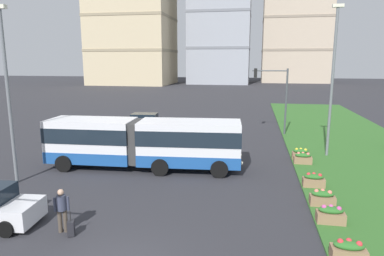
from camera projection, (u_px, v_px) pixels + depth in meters
The scene contains 15 objects.
articulated_bus at pixel (144, 142), 20.86m from camera, with size 11.96×3.40×3.00m.
car_black_sedan at pixel (146, 122), 32.84m from camera, with size 4.52×2.28×1.58m.
pedestrian_crossing at pixel (62, 208), 13.10m from camera, with size 0.55×0.36×1.74m.
rolling_suitcase at pixel (71, 228), 12.96m from camera, with size 0.36×0.42×0.97m.
flower_planter_0 at pixel (349, 251), 11.19m from camera, with size 1.10×0.56×0.74m.
flower_planter_1 at pixel (331, 214), 13.82m from camera, with size 1.10×0.56×0.74m.
flower_planter_2 at pixel (323, 198), 15.51m from camera, with size 1.10×0.56×0.74m.
flower_planter_3 at pixel (314, 180), 17.81m from camera, with size 1.10×0.56×0.74m.
flower_planter_4 at pixel (303, 158), 21.84m from camera, with size 1.10×0.56×0.74m.
flower_planter_5 at pixel (301, 154), 22.85m from camera, with size 1.10×0.56×0.74m.
traffic_light_far_right at pixel (275, 90), 30.06m from camera, with size 3.10×0.28×5.87m.
streetlight_left at pixel (8, 89), 17.74m from camera, with size 0.70×0.28×9.24m.
streetlight_median at pixel (333, 77), 22.76m from camera, with size 0.70×0.28×10.08m.
apartment_tower_westcentre at pixel (220, 15), 98.58m from camera, with size 17.37×15.88×38.82m.
apartment_tower_centre at pixel (297, 4), 104.02m from camera, with size 19.76×15.94×46.81m.
Camera 1 is at (4.04, -8.96, 6.50)m, focal length 32.12 mm.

